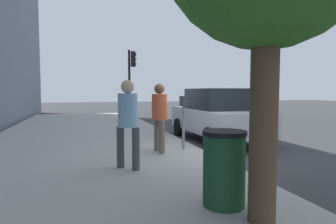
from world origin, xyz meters
TOP-DOWN VIEW (x-y plane):
  - ground_plane at (0.00, 0.00)m, footprint 80.00×80.00m
  - sidewalk_slab at (0.00, 3.00)m, footprint 28.00×6.00m
  - parking_meter at (0.22, 0.49)m, footprint 0.36×0.12m
  - pedestrian_at_meter at (0.08, 1.17)m, footprint 0.52×0.37m
  - pedestrian_bystander at (-1.28, 2.16)m, footprint 0.43×0.41m
  - parked_sedan_near at (2.02, -1.35)m, footprint 4.40×1.97m
  - traffic_signal at (7.81, 0.64)m, footprint 0.24×0.44m
  - trash_bin at (-3.49, 1.20)m, footprint 0.59×0.59m

SIDE VIEW (x-z plane):
  - ground_plane at x=0.00m, z-range 0.00..0.00m
  - sidewalk_slab at x=0.00m, z-range 0.00..0.15m
  - trash_bin at x=-3.49m, z-range 0.15..1.16m
  - parked_sedan_near at x=2.02m, z-range 0.01..1.78m
  - pedestrian_at_meter at x=0.08m, z-range 0.30..2.02m
  - parking_meter at x=0.22m, z-range 0.46..1.87m
  - pedestrian_bystander at x=-1.28m, z-range 0.30..2.05m
  - traffic_signal at x=7.81m, z-range 0.78..4.38m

